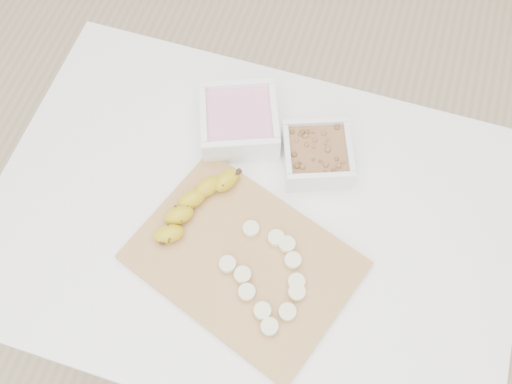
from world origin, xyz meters
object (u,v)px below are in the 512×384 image
(banana, at_px, (194,206))
(bowl_yogurt, at_px, (239,121))
(table, at_px, (252,237))
(cutting_board, at_px, (244,261))
(bowl_granola, at_px, (317,155))

(banana, bearing_deg, bowl_yogurt, 120.68)
(table, distance_m, banana, 0.17)
(table, distance_m, bowl_yogurt, 0.24)
(bowl_yogurt, distance_m, cutting_board, 0.28)
(bowl_granola, relative_size, cutting_board, 0.43)
(table, height_order, cutting_board, cutting_board)
(cutting_board, height_order, banana, banana)
(table, bearing_deg, cutting_board, -81.35)
(bowl_granola, xyz_separation_m, cutting_board, (-0.07, -0.24, -0.02))
(table, xyz_separation_m, cutting_board, (0.01, -0.09, 0.10))
(table, xyz_separation_m, bowl_granola, (0.09, 0.15, 0.13))
(cutting_board, relative_size, banana, 1.96)
(bowl_yogurt, relative_size, banana, 1.00)
(bowl_granola, bearing_deg, cutting_board, -106.77)
(bowl_yogurt, relative_size, cutting_board, 0.51)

